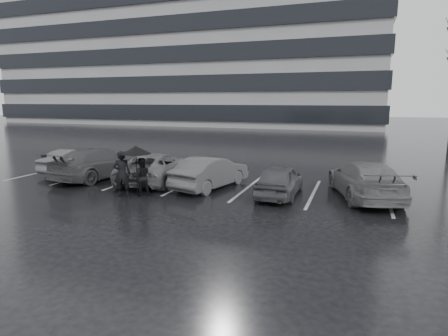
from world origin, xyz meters
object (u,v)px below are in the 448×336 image
Objects in this scene: car_west_a at (211,172)px; pedestrian_left at (122,174)px; car_west_c at (100,163)px; car_west_d at (75,161)px; car_east at (365,180)px; car_west_b at (154,167)px; pedestrian_right at (141,177)px; car_main at (280,180)px.

car_west_a is 3.71m from pedestrian_left.
car_west_c reaches higher than car_west_d.
car_east reaches higher than car_west_d.
car_west_c is at bearing -7.57° from car_west_b.
car_west_c is 2.13m from car_west_d.
pedestrian_right is (-8.32, -2.60, 0.04)m from car_east.
car_west_c is at bearing -14.48° from car_east.
car_main is at bearing 164.12° from car_west_b.
car_main is 8.91m from car_west_c.
car_west_d is 14.10m from car_east.
car_west_b is at bearing -111.10° from pedestrian_left.
car_west_a is (-3.07, 0.35, 0.06)m from car_main.
pedestrian_left is at bearing 55.84° from car_west_a.
car_west_a is 2.74× the size of pedestrian_right.
car_main is 0.89× the size of car_west_a.
pedestrian_left reaches higher than car_west_d.
pedestrian_right is at bearing 1.29° from car_east.
pedestrian_left reaches higher than car_west_a.
car_west_c reaches higher than car_west_a.
pedestrian_right reaches higher than car_west_a.
car_main is 5.46m from pedestrian_right.
car_west_a is 5.83m from car_west_c.
pedestrian_left is (-8.95, -2.98, 0.19)m from car_east.
car_west_c is (-2.93, -0.13, 0.06)m from car_west_b.
car_west_b is (-2.90, 0.26, -0.00)m from car_west_a.
pedestrian_right is at bearing 159.60° from car_west_d.
car_west_a is at bearing -179.30° from car_west_d.
car_west_c reaches higher than car_west_b.
car_west_c is 4.37m from pedestrian_right.
car_east reaches higher than car_west_a.
car_main is at bearing -1.55° from car_east.
car_main is at bearing -179.60° from car_west_d.
car_west_b is 0.96× the size of car_west_c.
pedestrian_left is (3.11, -2.65, 0.17)m from car_west_c.
car_main is 10.99m from car_west_d.
pedestrian_right is (-5.16, -1.78, 0.13)m from car_main.
car_east is (3.16, 0.82, 0.09)m from car_main.
car_west_a reaches higher than car_west_d.
car_main is 0.98× the size of car_west_d.
pedestrian_left is (5.15, -3.27, 0.29)m from car_west_d.
pedestrian_left is (-5.79, -2.17, 0.28)m from car_main.
pedestrian_left is 1.20× the size of pedestrian_right.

